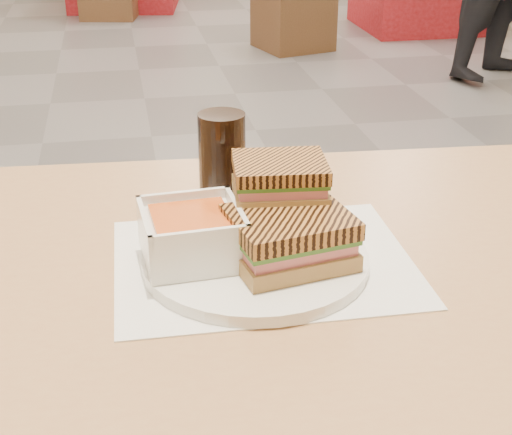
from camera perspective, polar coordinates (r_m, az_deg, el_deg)
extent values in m
cube|color=#AC7F50|center=(0.92, -4.12, -4.27)|extent=(1.24, 0.78, 0.03)
cylinder|color=#AC7F50|center=(1.50, 17.46, -9.53)|extent=(0.06, 0.06, 0.72)
cube|color=white|center=(0.91, 0.57, -3.40)|extent=(0.36, 0.28, 0.00)
cylinder|color=white|center=(0.90, -0.04, -3.23)|extent=(0.27, 0.27, 0.01)
cube|color=white|center=(0.88, -4.85, -1.60)|extent=(0.12, 0.12, 0.05)
cube|color=orange|center=(0.87, -4.92, -0.04)|extent=(0.10, 0.10, 0.01)
cube|color=white|center=(0.88, -1.44, 0.57)|extent=(0.01, 0.11, 0.01)
cube|color=white|center=(0.86, -8.48, -0.22)|extent=(0.01, 0.11, 0.01)
cube|color=white|center=(0.92, -5.53, 1.60)|extent=(0.11, 0.01, 0.01)
cube|color=white|center=(0.82, -4.25, -1.40)|extent=(0.11, 0.01, 0.01)
cube|color=olive|center=(0.88, 2.54, -2.69)|extent=(0.15, 0.14, 0.02)
cube|color=#DE6F71|center=(0.87, 2.56, -1.72)|extent=(0.14, 0.12, 0.01)
cube|color=#386B23|center=(0.87, 2.58, -1.13)|extent=(0.15, 0.13, 0.01)
cube|color=#A06629|center=(0.86, 2.59, -0.34)|extent=(0.15, 0.14, 0.02)
cube|color=olive|center=(0.92, 1.80, 1.92)|extent=(0.12, 0.10, 0.02)
cube|color=#DE6F71|center=(0.91, 1.81, 2.72)|extent=(0.11, 0.09, 0.01)
cube|color=#386B23|center=(0.91, 1.82, 3.21)|extent=(0.12, 0.10, 0.01)
cube|color=#A06629|center=(0.91, 1.83, 3.86)|extent=(0.12, 0.10, 0.02)
cylinder|color=black|center=(1.03, -2.58, 4.21)|extent=(0.06, 0.06, 0.14)
cube|color=brown|center=(5.25, 2.84, 15.30)|extent=(0.54, 0.54, 0.49)
cube|color=brown|center=(6.01, 16.47, 15.32)|extent=(0.47, 0.47, 0.42)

